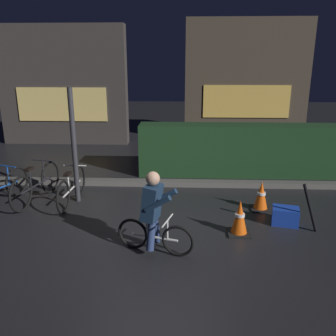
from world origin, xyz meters
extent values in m
plane|color=black|center=(0.00, 0.00, 0.00)|extent=(40.00, 40.00, 0.00)
cube|color=#56544F|center=(0.00, 2.20, 0.06)|extent=(12.00, 0.24, 0.12)
cube|color=#19381C|center=(1.80, 3.10, 0.63)|extent=(4.80, 0.70, 1.26)
cube|color=#383330|center=(-3.55, 6.50, 1.93)|extent=(4.24, 0.50, 3.87)
cube|color=#F2D172|center=(-3.55, 6.23, 1.35)|extent=(2.97, 0.04, 1.10)
cube|color=#42382D|center=(2.61, 7.20, 2.05)|extent=(4.20, 0.50, 4.11)
cube|color=#E5B751|center=(2.61, 6.93, 1.40)|extent=(2.94, 0.04, 1.10)
cylinder|color=#2D2D33|center=(-1.65, 1.20, 1.13)|extent=(0.10, 0.10, 2.25)
torus|color=black|center=(-3.00, 1.46, 0.31)|extent=(0.25, 0.60, 0.62)
cylinder|color=#19479E|center=(-3.07, 1.27, 0.50)|extent=(0.03, 0.03, 0.39)
cylinder|color=#19479E|center=(-3.07, 1.27, 0.70)|extent=(0.44, 0.18, 0.02)
torus|color=black|center=(-2.36, 1.65, 0.34)|extent=(0.17, 0.69, 0.69)
torus|color=black|center=(-2.54, 0.64, 0.34)|extent=(0.17, 0.69, 0.69)
cylinder|color=black|center=(-2.45, 1.15, 0.34)|extent=(0.22, 1.02, 0.04)
cylinder|color=black|center=(-2.48, 0.97, 0.54)|extent=(0.03, 0.03, 0.39)
cube|color=black|center=(-2.48, 0.97, 0.73)|extent=(0.13, 0.21, 0.05)
cylinder|color=black|center=(-2.40, 1.43, 0.56)|extent=(0.03, 0.03, 0.43)
cylinder|color=black|center=(-2.40, 1.43, 0.78)|extent=(0.46, 0.11, 0.02)
torus|color=black|center=(-1.69, 1.53, 0.31)|extent=(0.07, 0.63, 0.63)
torus|color=black|center=(-1.73, 0.60, 0.31)|extent=(0.07, 0.63, 0.63)
cylinder|color=silver|center=(-1.71, 1.06, 0.31)|extent=(0.07, 0.94, 0.04)
cylinder|color=silver|center=(-1.72, 0.90, 0.49)|extent=(0.03, 0.03, 0.35)
cube|color=black|center=(-1.72, 0.90, 0.67)|extent=(0.11, 0.20, 0.05)
cylinder|color=silver|center=(-1.70, 1.32, 0.51)|extent=(0.03, 0.03, 0.40)
cylinder|color=silver|center=(-1.70, 1.32, 0.71)|extent=(0.46, 0.04, 0.02)
cube|color=black|center=(1.39, -0.10, 0.01)|extent=(0.36, 0.36, 0.03)
cone|color=#EA560F|center=(1.39, -0.10, 0.31)|extent=(0.26, 0.26, 0.56)
cylinder|color=white|center=(1.39, -0.10, 0.34)|extent=(0.16, 0.16, 0.05)
cube|color=black|center=(1.95, 0.92, 0.01)|extent=(0.36, 0.36, 0.03)
cone|color=#EA560F|center=(1.95, 0.92, 0.30)|extent=(0.26, 0.26, 0.54)
cylinder|color=white|center=(1.95, 0.92, 0.32)|extent=(0.16, 0.16, 0.05)
cube|color=#193DB7|center=(2.24, 0.30, 0.15)|extent=(0.50, 0.41, 0.30)
torus|color=black|center=(0.40, -0.84, 0.24)|extent=(0.48, 0.18, 0.48)
torus|color=black|center=(-0.27, -0.64, 0.24)|extent=(0.48, 0.18, 0.48)
cylinder|color=silver|center=(0.06, -0.74, 0.24)|extent=(0.69, 0.23, 0.04)
cylinder|color=silver|center=(-0.05, -0.70, 0.37)|extent=(0.03, 0.03, 0.26)
cube|color=black|center=(-0.05, -0.70, 0.51)|extent=(0.22, 0.15, 0.05)
cylinder|color=silver|center=(0.25, -0.79, 0.39)|extent=(0.03, 0.03, 0.30)
cylinder|color=silver|center=(0.25, -0.79, 0.54)|extent=(0.15, 0.45, 0.02)
cylinder|color=navy|center=(0.07, -0.63, 0.30)|extent=(0.16, 0.23, 0.42)
cylinder|color=navy|center=(0.02, -0.83, 0.30)|extent=(0.16, 0.23, 0.42)
cube|color=#192D47|center=(0.03, -0.72, 0.79)|extent=(0.34, 0.38, 0.54)
sphere|color=tan|center=(0.05, -0.73, 1.15)|extent=(0.20, 0.20, 0.20)
cylinder|color=#192D47|center=(0.20, -0.63, 0.84)|extent=(0.40, 0.19, 0.29)
cylinder|color=#192D47|center=(0.12, -0.90, 0.84)|extent=(0.40, 0.19, 0.29)
ellipsoid|color=maroon|center=(0.03, -0.52, 0.74)|extent=(0.35, 0.24, 0.24)
cylinder|color=black|center=(2.55, 0.05, 0.41)|extent=(0.32, 0.09, 0.82)
camera|label=1|loc=(0.45, -5.36, 2.70)|focal=37.65mm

